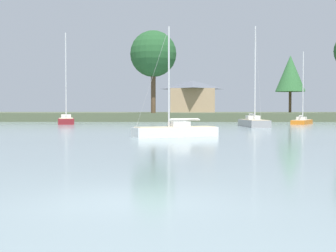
{
  "coord_description": "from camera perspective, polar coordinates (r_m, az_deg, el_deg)",
  "views": [
    {
      "loc": [
        1.02,
        -10.21,
        1.91
      ],
      "look_at": [
        0.21,
        30.38,
        0.54
      ],
      "focal_mm": 51.73,
      "sensor_mm": 36.0,
      "label": 1
    }
  ],
  "objects": [
    {
      "name": "sailboat_grey",
      "position": [
        55.37,
        10.04,
        0.17
      ],
      "size": [
        2.62,
        7.59,
        11.69
      ],
      "color": "gray",
      "rests_on": "ground"
    },
    {
      "name": "sailboat_white",
      "position": [
        34.56,
        0.87,
        -0.92
      ],
      "size": [
        6.27,
        3.92,
        8.26
      ],
      "color": "white",
      "rests_on": "ground"
    },
    {
      "name": "far_shore_bank",
      "position": [
        95.96,
        0.54,
        1.21
      ],
      "size": [
        232.64,
        41.85,
        1.38
      ],
      "primitive_type": "cube",
      "color": "#4C563D",
      "rests_on": "ground"
    },
    {
      "name": "shore_tree_left",
      "position": [
        95.58,
        14.22,
        6.01
      ],
      "size": [
        5.66,
        5.66,
        10.91
      ],
      "color": "brown",
      "rests_on": "far_shore_bank"
    },
    {
      "name": "cottage_behind_trees",
      "position": [
        96.21,
        2.83,
        3.56
      ],
      "size": [
        9.12,
        9.98,
        6.32
      ],
      "color": "tan",
      "rests_on": "far_shore_bank"
    },
    {
      "name": "sailboat_orange",
      "position": [
        66.7,
        15.51,
        0.4
      ],
      "size": [
        4.29,
        6.68,
        10.03
      ],
      "color": "orange",
      "rests_on": "ground"
    },
    {
      "name": "sailboat_maroon",
      "position": [
        67.01,
        -11.91,
        0.49
      ],
      "size": [
        3.83,
        8.49,
        12.7
      ],
      "color": "maroon",
      "rests_on": "ground"
    },
    {
      "name": "shore_tree_center_left",
      "position": [
        77.95,
        -1.75,
        8.47
      ],
      "size": [
        7.38,
        7.38,
        13.15
      ],
      "color": "brown",
      "rests_on": "far_shore_bank"
    },
    {
      "name": "ground_plane",
      "position": [
        10.43,
        -4.56,
        -8.64
      ],
      "size": [
        516.99,
        516.99,
        0.0
      ],
      "primitive_type": "plane",
      "color": "gray"
    }
  ]
}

